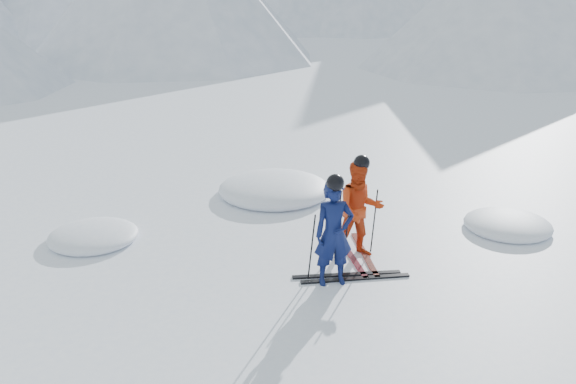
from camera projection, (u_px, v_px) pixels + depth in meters
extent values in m
plane|color=white|center=(398.00, 260.00, 9.97)|extent=(160.00, 160.00, 0.00)
cone|color=#B2BCD1|center=(505.00, 0.00, 29.27)|extent=(14.00, 14.00, 6.50)
imported|color=#0B1545|center=(334.00, 234.00, 8.96)|extent=(0.61, 0.42, 1.62)
imported|color=red|center=(360.00, 210.00, 9.85)|extent=(0.80, 0.62, 1.63)
cylinder|color=black|center=(312.00, 247.00, 9.14)|extent=(0.11, 0.08, 1.08)
cylinder|color=black|center=(346.00, 242.00, 9.32)|extent=(0.11, 0.07, 1.08)
cylinder|color=black|center=(338.00, 221.00, 10.12)|extent=(0.11, 0.09, 1.08)
cylinder|color=black|center=(374.00, 221.00, 10.12)|extent=(0.11, 0.08, 1.08)
cube|color=black|center=(351.00, 255.00, 10.10)|extent=(0.13, 1.70, 0.03)
cube|color=black|center=(365.00, 254.00, 10.13)|extent=(0.17, 1.70, 0.03)
cube|color=black|center=(347.00, 275.00, 9.44)|extent=(1.70, 0.17, 0.03)
cube|color=black|center=(355.00, 279.00, 9.32)|extent=(1.70, 0.11, 0.03)
ellipsoid|color=white|center=(94.00, 240.00, 10.72)|extent=(1.56, 1.56, 0.34)
ellipsoid|color=white|center=(507.00, 228.00, 11.19)|extent=(1.58, 1.58, 0.35)
ellipsoid|color=white|center=(274.00, 194.00, 12.95)|extent=(2.37, 2.37, 0.52)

